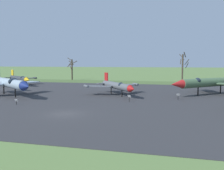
% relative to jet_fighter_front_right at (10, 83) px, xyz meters
% --- Properties ---
extents(ground_plane, '(600.00, 600.00, 0.00)m').
position_rel_jet_fighter_front_right_xyz_m(ground_plane, '(17.01, -12.52, -2.48)').
color(ground_plane, '#607F42').
extents(asphalt_apron, '(95.76, 54.17, 0.05)m').
position_rel_jet_fighter_front_right_xyz_m(asphalt_apron, '(17.01, 3.73, -2.46)').
color(asphalt_apron, '#333335').
rests_on(asphalt_apron, ground).
extents(grass_verge_strip, '(155.76, 12.00, 0.06)m').
position_rel_jet_fighter_front_right_xyz_m(grass_verge_strip, '(17.01, 36.81, -2.45)').
color(grass_verge_strip, '#4C6633').
rests_on(grass_verge_strip, ground).
extents(jet_fighter_front_right, '(15.42, 12.60, 5.45)m').
position_rel_jet_fighter_front_right_xyz_m(jet_fighter_front_right, '(0.00, 0.00, 0.00)').
color(jet_fighter_front_right, '#8EA3B2').
rests_on(jet_fighter_front_right, ground).
extents(info_placard_front_right, '(0.46, 0.23, 0.85)m').
position_rel_jet_fighter_front_right_xyz_m(info_placard_front_right, '(7.16, -8.22, -1.96)').
color(info_placard_front_right, black).
rests_on(info_placard_front_right, ground).
extents(jet_fighter_rear_center, '(11.12, 11.84, 4.20)m').
position_rel_jet_fighter_front_right_xyz_m(jet_fighter_rear_center, '(19.25, 5.77, -0.58)').
color(jet_fighter_rear_center, '#565B60').
rests_on(jet_fighter_rear_center, ground).
extents(info_placard_rear_center, '(0.56, 0.37, 1.13)m').
position_rel_jet_fighter_front_right_xyz_m(info_placard_rear_center, '(22.98, -1.51, -1.78)').
color(info_placard_rear_center, black).
rests_on(info_placard_rear_center, ground).
extents(jet_fighter_rear_left, '(15.18, 14.69, 5.65)m').
position_rel_jet_fighter_front_right_xyz_m(jet_fighter_rear_left, '(36.40, 10.71, 0.00)').
color(jet_fighter_rear_left, '#4C6B47').
rests_on(jet_fighter_rear_left, ground).
extents(info_placard_rear_left, '(0.57, 0.33, 1.09)m').
position_rel_jet_fighter_front_right_xyz_m(info_placard_rear_left, '(30.60, 2.31, -1.80)').
color(info_placard_rear_left, black).
rests_on(info_placard_rear_left, ground).
extents(jet_fighter_rear_right, '(12.39, 10.68, 4.19)m').
position_rel_jet_fighter_front_right_xyz_m(jet_fighter_rear_right, '(-11.25, 19.21, -0.56)').
color(jet_fighter_rear_right, '#33383D').
rests_on(jet_fighter_rear_right, ground).
extents(info_placard_rear_right, '(0.58, 0.37, 0.93)m').
position_rel_jet_fighter_front_right_xyz_m(info_placard_rear_right, '(-5.38, 12.83, -1.89)').
color(info_placard_rear_right, black).
rests_on(info_placard_rear_right, ground).
extents(bare_tree_far_left, '(3.11, 3.09, 8.03)m').
position_rel_jet_fighter_front_right_xyz_m(bare_tree_far_left, '(-5.76, 42.70, 1.79)').
color(bare_tree_far_left, '#42382D').
rests_on(bare_tree_far_left, ground).
extents(bare_tree_left_of_center, '(3.00, 2.99, 9.57)m').
position_rel_jet_fighter_front_right_xyz_m(bare_tree_left_of_center, '(32.64, 39.04, 2.45)').
color(bare_tree_left_of_center, '#42382D').
rests_on(bare_tree_left_of_center, ground).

